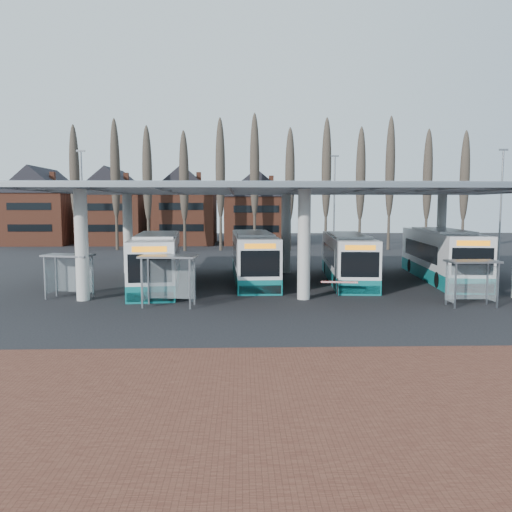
{
  "coord_description": "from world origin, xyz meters",
  "views": [
    {
      "loc": [
        -3.41,
        -24.46,
        5.09
      ],
      "look_at": [
        -2.48,
        7.0,
        1.94
      ],
      "focal_mm": 35.0,
      "sensor_mm": 36.0,
      "label": 1
    }
  ],
  "objects_px": {
    "bus_1": "(253,258)",
    "bus_3": "(441,256)",
    "bus_2": "(347,258)",
    "shelter_1": "(169,269)",
    "bus_0": "(158,261)",
    "shelter_2": "(471,273)",
    "shelter_0": "(70,266)"
  },
  "relations": [
    {
      "from": "shelter_0",
      "to": "shelter_2",
      "type": "relative_size",
      "value": 1.11
    },
    {
      "from": "bus_0",
      "to": "bus_1",
      "type": "xyz_separation_m",
      "value": [
        6.21,
        2.08,
        -0.01
      ]
    },
    {
      "from": "bus_3",
      "to": "shelter_2",
      "type": "xyz_separation_m",
      "value": [
        -2.27,
        -9.51,
        0.07
      ]
    },
    {
      "from": "shelter_0",
      "to": "shelter_1",
      "type": "relative_size",
      "value": 0.97
    },
    {
      "from": "shelter_1",
      "to": "shelter_2",
      "type": "height_order",
      "value": "shelter_1"
    },
    {
      "from": "bus_2",
      "to": "shelter_2",
      "type": "xyz_separation_m",
      "value": [
        4.45,
        -8.92,
        0.19
      ]
    },
    {
      "from": "shelter_1",
      "to": "bus_0",
      "type": "bearing_deg",
      "value": 110.45
    },
    {
      "from": "bus_2",
      "to": "bus_3",
      "type": "distance_m",
      "value": 6.75
    },
    {
      "from": "shelter_0",
      "to": "shelter_1",
      "type": "bearing_deg",
      "value": -9.21
    },
    {
      "from": "shelter_1",
      "to": "bus_3",
      "type": "bearing_deg",
      "value": 33.41
    },
    {
      "from": "bus_3",
      "to": "shelter_1",
      "type": "bearing_deg",
      "value": -146.49
    },
    {
      "from": "bus_2",
      "to": "bus_3",
      "type": "relative_size",
      "value": 0.92
    },
    {
      "from": "bus_1",
      "to": "shelter_0",
      "type": "bearing_deg",
      "value": -150.31
    },
    {
      "from": "bus_0",
      "to": "shelter_1",
      "type": "bearing_deg",
      "value": -81.51
    },
    {
      "from": "shelter_1",
      "to": "shelter_2",
      "type": "bearing_deg",
      "value": 4.55
    },
    {
      "from": "shelter_2",
      "to": "bus_2",
      "type": "bearing_deg",
      "value": 114.53
    },
    {
      "from": "bus_1",
      "to": "bus_3",
      "type": "relative_size",
      "value": 0.94
    },
    {
      "from": "bus_1",
      "to": "shelter_1",
      "type": "height_order",
      "value": "bus_1"
    },
    {
      "from": "bus_3",
      "to": "shelter_2",
      "type": "height_order",
      "value": "bus_3"
    },
    {
      "from": "bus_1",
      "to": "bus_2",
      "type": "xyz_separation_m",
      "value": [
        6.41,
        -0.34,
        -0.05
      ]
    },
    {
      "from": "bus_0",
      "to": "bus_2",
      "type": "xyz_separation_m",
      "value": [
        12.62,
        1.74,
        -0.06
      ]
    },
    {
      "from": "bus_2",
      "to": "shelter_1",
      "type": "relative_size",
      "value": 3.99
    },
    {
      "from": "bus_0",
      "to": "bus_3",
      "type": "height_order",
      "value": "bus_3"
    },
    {
      "from": "bus_0",
      "to": "shelter_0",
      "type": "xyz_separation_m",
      "value": [
        -4.09,
        -4.35,
        0.2
      ]
    },
    {
      "from": "shelter_0",
      "to": "shelter_2",
      "type": "xyz_separation_m",
      "value": [
        21.16,
        -2.82,
        -0.07
      ]
    },
    {
      "from": "bus_1",
      "to": "shelter_1",
      "type": "relative_size",
      "value": 4.09
    },
    {
      "from": "bus_1",
      "to": "shelter_2",
      "type": "relative_size",
      "value": 4.68
    },
    {
      "from": "bus_2",
      "to": "bus_0",
      "type": "bearing_deg",
      "value": -167.21
    },
    {
      "from": "bus_2",
      "to": "shelter_1",
      "type": "distance_m",
      "value": 13.82
    },
    {
      "from": "bus_0",
      "to": "bus_2",
      "type": "relative_size",
      "value": 1.04
    },
    {
      "from": "shelter_1",
      "to": "shelter_2",
      "type": "xyz_separation_m",
      "value": [
        15.36,
        -0.44,
        -0.19
      ]
    },
    {
      "from": "shelter_0",
      "to": "shelter_2",
      "type": "bearing_deg",
      "value": 5.55
    }
  ]
}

